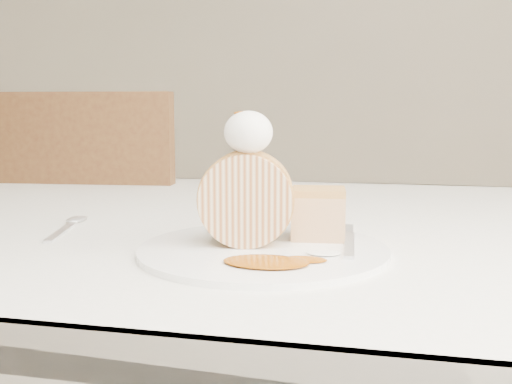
# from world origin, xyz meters

# --- Properties ---
(table) EXTENTS (1.40, 0.90, 0.75)m
(table) POSITION_xyz_m (0.00, 0.20, 0.66)
(table) COLOR silver
(table) RESTS_ON ground
(chair_far) EXTENTS (0.49, 0.49, 0.94)m
(chair_far) POSITION_xyz_m (-0.48, 0.62, 0.54)
(chair_far) COLOR brown
(chair_far) RESTS_ON ground
(plate) EXTENTS (0.30, 0.30, 0.01)m
(plate) POSITION_xyz_m (0.06, -0.00, 0.75)
(plate) COLOR white
(plate) RESTS_ON table
(roulade_slice) EXTENTS (0.11, 0.07, 0.10)m
(roulade_slice) POSITION_xyz_m (0.04, 0.01, 0.81)
(roulade_slice) COLOR #CDB88F
(roulade_slice) RESTS_ON plate
(cake_chunk) EXTENTS (0.07, 0.06, 0.05)m
(cake_chunk) POSITION_xyz_m (0.11, 0.05, 0.78)
(cake_chunk) COLOR tan
(cake_chunk) RESTS_ON plate
(whipped_cream) EXTENTS (0.05, 0.05, 0.05)m
(whipped_cream) POSITION_xyz_m (0.04, -0.00, 0.88)
(whipped_cream) COLOR white
(whipped_cream) RESTS_ON roulade_slice
(caramel_drizzle) EXTENTS (0.03, 0.02, 0.01)m
(caramel_drizzle) POSITION_xyz_m (0.04, 0.00, 0.91)
(caramel_drizzle) COLOR #8B4205
(caramel_drizzle) RESTS_ON whipped_cream
(caramel_pool) EXTENTS (0.09, 0.06, 0.00)m
(caramel_pool) POSITION_xyz_m (0.08, -0.07, 0.76)
(caramel_pool) COLOR #8B4205
(caramel_pool) RESTS_ON plate
(fork) EXTENTS (0.03, 0.16, 0.00)m
(fork) POSITION_xyz_m (0.15, 0.02, 0.76)
(fork) COLOR silver
(fork) RESTS_ON plate
(spoon) EXTENTS (0.06, 0.14, 0.00)m
(spoon) POSITION_xyz_m (-0.21, 0.04, 0.75)
(spoon) COLOR silver
(spoon) RESTS_ON table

